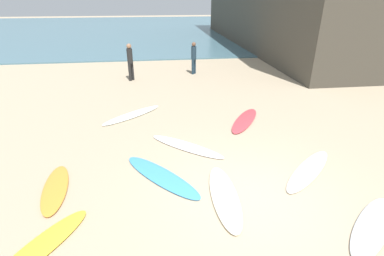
{
  "coord_description": "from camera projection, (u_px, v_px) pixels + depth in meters",
  "views": [
    {
      "loc": [
        -1.97,
        -4.83,
        4.1
      ],
      "look_at": [
        -0.87,
        3.2,
        0.3
      ],
      "focal_mm": 26.81,
      "sensor_mm": 36.0,
      "label": 1
    }
  ],
  "objects": [
    {
      "name": "surfboard_3",
      "position": [
        245.0,
        120.0,
        10.15
      ],
      "size": [
        1.79,
        2.34,
        0.08
      ],
      "primitive_type": "ellipsoid",
      "rotation": [
        0.0,
        0.0,
        2.57
      ],
      "color": "#DE444E",
      "rests_on": "ground_plane"
    },
    {
      "name": "surfboard_5",
      "position": [
        225.0,
        196.0,
        6.35
      ],
      "size": [
        0.7,
        2.35,
        0.08
      ],
      "primitive_type": "ellipsoid",
      "rotation": [
        0.0,
        0.0,
        -0.05
      ],
      "color": "#F0E4C1",
      "rests_on": "ground_plane"
    },
    {
      "name": "surfboard_7",
      "position": [
        161.0,
        176.0,
        7.05
      ],
      "size": [
        2.06,
        2.38,
        0.07
      ],
      "primitive_type": "ellipsoid",
      "rotation": [
        0.0,
        0.0,
        3.81
      ],
      "color": "#449CE3",
      "rests_on": "ground_plane"
    },
    {
      "name": "surfboard_0",
      "position": [
        186.0,
        146.0,
        8.43
      ],
      "size": [
        2.2,
        2.02,
        0.07
      ],
      "primitive_type": "ellipsoid",
      "rotation": [
        0.0,
        0.0,
        0.85
      ],
      "color": "white",
      "rests_on": "ground_plane"
    },
    {
      "name": "surfboard_1",
      "position": [
        372.0,
        226.0,
        5.53
      ],
      "size": [
        2.02,
        1.84,
        0.07
      ],
      "primitive_type": "ellipsoid",
      "rotation": [
        0.0,
        0.0,
        2.27
      ],
      "color": "silver",
      "rests_on": "ground_plane"
    },
    {
      "name": "ground_plane",
      "position": [
        251.0,
        199.0,
        6.32
      ],
      "size": [
        120.0,
        120.0,
        0.0
      ],
      "primitive_type": "plane",
      "color": "tan"
    },
    {
      "name": "beachgoer_mid",
      "position": [
        130.0,
        60.0,
        14.55
      ],
      "size": [
        0.39,
        0.39,
        1.87
      ],
      "rotation": [
        0.0,
        0.0,
        0.92
      ],
      "color": "black",
      "rests_on": "ground_plane"
    },
    {
      "name": "surfboard_4",
      "position": [
        42.0,
        245.0,
        5.1
      ],
      "size": [
        1.59,
        1.97,
        0.08
      ],
      "primitive_type": "ellipsoid",
      "rotation": [
        0.0,
        0.0,
        2.54
      ],
      "color": "yellow",
      "rests_on": "ground_plane"
    },
    {
      "name": "ocean_water",
      "position": [
        166.0,
        28.0,
        37.53
      ],
      "size": [
        120.0,
        40.0,
        0.08
      ],
      "primitive_type": "cube",
      "color": "slate",
      "rests_on": "ground_plane"
    },
    {
      "name": "surfboard_2",
      "position": [
        55.0,
        188.0,
        6.59
      ],
      "size": [
        0.8,
        2.01,
        0.08
      ],
      "primitive_type": "ellipsoid",
      "rotation": [
        0.0,
        0.0,
        0.14
      ],
      "color": "#F79934",
      "rests_on": "ground_plane"
    },
    {
      "name": "surfboard_8",
      "position": [
        132.0,
        115.0,
        10.62
      ],
      "size": [
        2.29,
        2.07,
        0.07
      ],
      "primitive_type": "ellipsoid",
      "rotation": [
        0.0,
        0.0,
        2.28
      ],
      "color": "white",
      "rests_on": "ground_plane"
    },
    {
      "name": "surfboard_6",
      "position": [
        309.0,
        170.0,
        7.3
      ],
      "size": [
        2.19,
        2.06,
        0.07
      ],
      "primitive_type": "ellipsoid",
      "rotation": [
        0.0,
        0.0,
        2.31
      ],
      "color": "silver",
      "rests_on": "ground_plane"
    },
    {
      "name": "beachgoer_near",
      "position": [
        194.0,
        56.0,
        15.81
      ],
      "size": [
        0.39,
        0.39,
        1.74
      ],
      "rotation": [
        0.0,
        0.0,
        0.9
      ],
      "color": "#1E3342",
      "rests_on": "ground_plane"
    }
  ]
}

